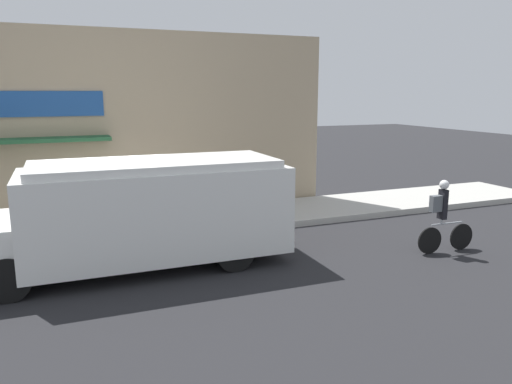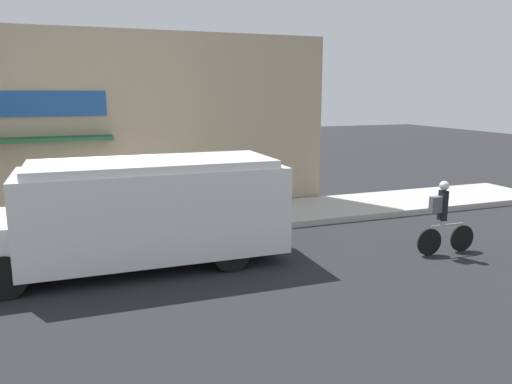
% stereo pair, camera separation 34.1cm
% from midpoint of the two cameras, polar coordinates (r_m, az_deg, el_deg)
% --- Properties ---
extents(ground_plane, '(70.00, 70.00, 0.00)m').
position_cam_midpoint_polar(ground_plane, '(12.14, -15.68, -6.11)').
color(ground_plane, '#232326').
extents(sidewalk, '(28.00, 2.66, 0.18)m').
position_cam_midpoint_polar(sidewalk, '(13.39, -16.22, -4.11)').
color(sidewalk, '#ADAAA3').
rests_on(sidewalk, ground_plane).
extents(storefront, '(13.90, 0.93, 5.25)m').
position_cam_midpoint_polar(storefront, '(14.48, -17.47, 7.15)').
color(storefront, tan).
rests_on(storefront, ground_plane).
extents(school_bus, '(6.70, 2.62, 2.21)m').
position_cam_midpoint_polar(school_bus, '(10.41, -12.71, -2.26)').
color(school_bus, white).
rests_on(school_bus, ground_plane).
extents(cyclist, '(1.50, 0.21, 1.66)m').
position_cam_midpoint_polar(cyclist, '(11.82, 21.37, -2.82)').
color(cyclist, black).
rests_on(cyclist, ground_plane).
extents(trash_bin, '(0.50, 0.50, 0.95)m').
position_cam_midpoint_polar(trash_bin, '(13.94, -19.57, -1.33)').
color(trash_bin, '#2D5138').
rests_on(trash_bin, sidewalk).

